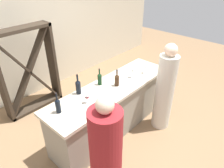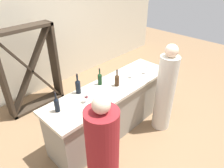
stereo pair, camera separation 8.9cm
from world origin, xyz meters
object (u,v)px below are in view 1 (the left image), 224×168
person_center_guest (106,155)px  wine_bottle_second_left_near_black (78,86)px  wine_glass_near_left (146,67)px  wine_glass_near_center (133,71)px  wine_rack (28,71)px  person_left_guest (165,91)px  wine_bottle_leftmost_near_black (58,105)px  wine_glass_near_right (87,97)px  wine_bottle_center_dark_green (100,79)px  wine_bottle_second_right_amber_brown (117,80)px

person_center_guest → wine_bottle_second_left_near_black: bearing=-46.6°
wine_glass_near_left → wine_glass_near_center: (-0.29, 0.08, 0.00)m
wine_rack → person_left_guest: 2.59m
wine_bottle_leftmost_near_black → wine_glass_near_right: wine_bottle_leftmost_near_black is taller
wine_bottle_leftmost_near_black → wine_glass_near_left: 1.76m
wine_bottle_center_dark_green → wine_glass_near_left: size_ratio=1.86×
wine_glass_near_right → person_center_guest: bearing=-117.6°
wine_bottle_second_right_amber_brown → person_left_guest: person_left_guest is taller
wine_glass_near_left → person_center_guest: bearing=-160.0°
wine_bottle_center_dark_green → wine_glass_near_right: 0.54m
wine_bottle_center_dark_green → wine_glass_near_center: size_ratio=1.78×
wine_glass_near_left → wine_glass_near_center: bearing=165.1°
wine_bottle_second_left_near_black → person_center_guest: size_ratio=0.22×
person_left_guest → wine_glass_near_right: bearing=66.3°
wine_bottle_second_right_amber_brown → person_center_guest: bearing=-145.0°
wine_rack → wine_bottle_second_left_near_black: 1.41m
wine_glass_near_right → person_center_guest: person_center_guest is taller
wine_bottle_center_dark_green → wine_bottle_second_right_amber_brown: wine_bottle_center_dark_green is taller
person_left_guest → person_center_guest: person_left_guest is taller
wine_glass_near_left → person_center_guest: size_ratio=0.10×
wine_glass_near_right → person_left_guest: person_left_guest is taller
wine_bottle_leftmost_near_black → wine_bottle_second_right_amber_brown: size_ratio=1.08×
wine_glass_near_center → wine_glass_near_right: 1.05m
wine_bottle_center_dark_green → wine_rack: bearing=109.1°
wine_bottle_leftmost_near_black → wine_rack: bearing=75.8°
wine_bottle_second_left_near_black → wine_glass_near_center: bearing=-17.4°
wine_glass_near_left → person_center_guest: 1.85m
wine_glass_near_center → person_center_guest: (-1.43, -0.70, -0.32)m
wine_glass_near_right → person_left_guest: (1.26, -0.58, -0.25)m
wine_bottle_leftmost_near_black → wine_glass_near_right: bearing=-17.1°
wine_glass_near_center → wine_bottle_leftmost_near_black: bearing=174.0°
wine_bottle_second_left_near_black → wine_bottle_second_right_amber_brown: 0.64m
wine_bottle_second_left_near_black → wine_bottle_second_right_amber_brown: size_ratio=1.15×
wine_bottle_leftmost_near_black → wine_glass_near_left: wine_bottle_leftmost_near_black is taller
wine_rack → wine_glass_near_right: size_ratio=11.31×
wine_rack → wine_glass_near_left: (1.35, -1.78, 0.17)m
wine_bottle_second_left_near_black → person_center_guest: bearing=-114.4°
wine_rack → wine_glass_near_center: wine_rack is taller
wine_rack → wine_bottle_center_dark_green: bearing=-70.9°
wine_bottle_second_right_amber_brown → wine_bottle_leftmost_near_black: bearing=172.9°
person_center_guest → wine_glass_near_left: bearing=-92.3°
wine_glass_near_right → wine_bottle_second_left_near_black: bearing=75.0°
wine_glass_near_left → wine_glass_near_right: size_ratio=1.05×
wine_bottle_second_left_near_black → person_center_guest: (-0.46, -1.01, -0.33)m
wine_bottle_second_left_near_black → person_center_guest: person_center_guest is taller
wine_bottle_center_dark_green → wine_bottle_leftmost_near_black: bearing=-173.5°
wine_bottle_leftmost_near_black → wine_bottle_second_left_near_black: (0.48, 0.15, 0.01)m
wine_bottle_second_left_near_black → person_left_guest: 1.48m
wine_glass_near_left → wine_glass_near_center: wine_glass_near_center is taller
wine_bottle_leftmost_near_black → person_center_guest: size_ratio=0.20×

